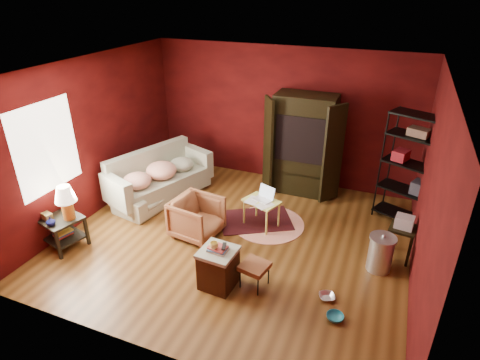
# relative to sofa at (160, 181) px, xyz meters

# --- Properties ---
(room) EXTENTS (5.54, 5.04, 2.84)m
(room) POSITION_rel_sofa_xyz_m (1.86, -0.74, 1.02)
(room) COLOR brown
(room) RESTS_ON ground
(sofa) EXTENTS (0.91, 2.01, 0.76)m
(sofa) POSITION_rel_sofa_xyz_m (0.00, 0.00, 0.00)
(sofa) COLOR #A3AA93
(sofa) RESTS_ON ground
(armchair) EXTENTS (0.78, 0.82, 0.75)m
(armchair) POSITION_rel_sofa_xyz_m (1.26, -0.88, -0.00)
(armchair) COLOR black
(armchair) RESTS_ON ground
(pet_bowl_steel) EXTENTS (0.22, 0.14, 0.22)m
(pet_bowl_steel) POSITION_rel_sofa_xyz_m (3.61, -1.59, -0.27)
(pet_bowl_steel) COLOR silver
(pet_bowl_steel) RESTS_ON ground
(pet_bowl_turquoise) EXTENTS (0.23, 0.14, 0.22)m
(pet_bowl_turquoise) POSITION_rel_sofa_xyz_m (3.78, -1.93, -0.27)
(pet_bowl_turquoise) COLOR teal
(pet_bowl_turquoise) RESTS_ON ground
(vase) EXTENTS (0.16, 0.16, 0.14)m
(vase) POSITION_rel_sofa_xyz_m (-0.57, -2.18, 0.21)
(vase) COLOR #0C103F
(vase) RESTS_ON side_table
(mug) EXTENTS (0.14, 0.13, 0.12)m
(mug) POSITION_rel_sofa_xyz_m (2.09, -1.94, 0.34)
(mug) COLOR #E9D472
(mug) RESTS_ON hamper
(side_table) EXTENTS (0.68, 0.68, 1.09)m
(side_table) POSITION_rel_sofa_xyz_m (-0.52, -1.93, 0.28)
(side_table) COLOR black
(side_table) RESTS_ON ground
(sofa_cushions) EXTENTS (1.50, 2.25, 0.88)m
(sofa_cushions) POSITION_rel_sofa_xyz_m (-0.05, 0.02, 0.05)
(sofa_cushions) COLOR #A3AA93
(sofa_cushions) RESTS_ON sofa
(hamper) EXTENTS (0.52, 0.52, 0.68)m
(hamper) POSITION_rel_sofa_xyz_m (2.12, -1.89, -0.07)
(hamper) COLOR #3B1F0D
(hamper) RESTS_ON ground
(footstool) EXTENTS (0.43, 0.43, 0.37)m
(footstool) POSITION_rel_sofa_xyz_m (2.60, -1.71, -0.06)
(footstool) COLOR black
(footstool) RESTS_ON ground
(rug_round) EXTENTS (1.61, 1.61, 0.01)m
(rug_round) POSITION_rel_sofa_xyz_m (2.28, -0.11, -0.37)
(rug_round) COLOR white
(rug_round) RESTS_ON ground
(rug_oriental) EXTENTS (1.50, 1.35, 0.01)m
(rug_oriental) POSITION_rel_sofa_xyz_m (2.03, -0.09, -0.36)
(rug_oriental) COLOR #4C141A
(rug_oriental) RESTS_ON ground
(laptop_desk) EXTENTS (0.70, 0.61, 0.73)m
(laptop_desk) POSITION_rel_sofa_xyz_m (2.17, -0.19, 0.07)
(laptop_desk) COLOR #F5FF74
(laptop_desk) RESTS_ON ground
(tv_armoire) EXTENTS (1.58, 0.83, 2.00)m
(tv_armoire) POSITION_rel_sofa_xyz_m (2.47, 1.35, 0.66)
(tv_armoire) COLOR black
(tv_armoire) RESTS_ON ground
(wire_shelving) EXTENTS (1.06, 0.76, 1.98)m
(wire_shelving) POSITION_rel_sofa_xyz_m (4.48, 0.92, 0.71)
(wire_shelving) COLOR black
(wire_shelving) RESTS_ON ground
(small_stand) EXTENTS (0.42, 0.42, 0.75)m
(small_stand) POSITION_rel_sofa_xyz_m (4.46, -0.26, 0.18)
(small_stand) COLOR black
(small_stand) RESTS_ON ground
(trash_can) EXTENTS (0.42, 0.42, 0.61)m
(trash_can) POSITION_rel_sofa_xyz_m (4.20, -0.67, -0.09)
(trash_can) COLOR silver
(trash_can) RESTS_ON ground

